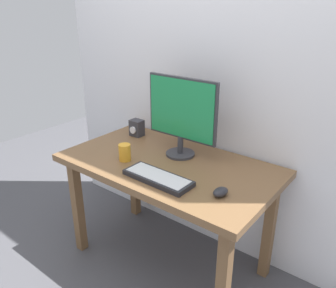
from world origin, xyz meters
TOP-DOWN VIEW (x-y plane):
  - ground_plane at (0.00, 0.00)m, footprint 6.00×6.00m
  - wall_back at (0.00, 0.41)m, footprint 2.52×0.04m
  - desk at (0.00, 0.00)m, footprint 1.32×0.74m
  - monitor at (-0.01, 0.14)m, footprint 0.49×0.18m
  - keyboard_primary at (0.09, -0.21)m, footprint 0.41×0.16m
  - mouse at (0.45, -0.14)m, footprint 0.07×0.10m
  - audio_controller at (-0.46, 0.21)m, footprint 0.09×0.09m
  - coffee_mug at (-0.23, -0.14)m, footprint 0.07×0.07m

SIDE VIEW (x-z plane):
  - ground_plane at x=0.00m, z-range 0.00..0.00m
  - desk at x=0.00m, z-range 0.28..1.04m
  - keyboard_primary at x=0.09m, z-range 0.75..0.78m
  - mouse at x=0.45m, z-range 0.75..0.79m
  - coffee_mug at x=-0.23m, z-range 0.75..0.86m
  - audio_controller at x=-0.46m, z-range 0.75..0.87m
  - monitor at x=-0.01m, z-range 0.78..1.28m
  - wall_back at x=0.00m, z-range 0.00..3.00m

